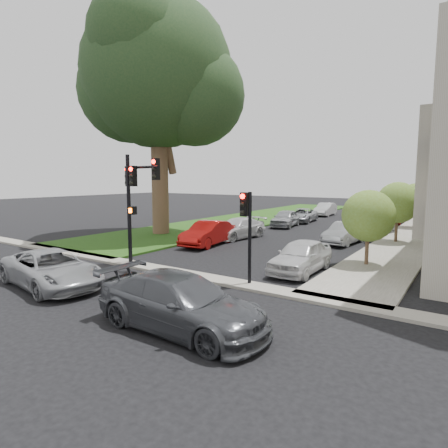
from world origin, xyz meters
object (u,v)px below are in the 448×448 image
Objects in this scene: car_parked_7 at (285,218)px; car_parked_0 at (301,256)px; small_tree_c at (416,199)px; traffic_signal_main at (135,189)px; car_parked_1 at (345,233)px; car_parked_5 at (208,233)px; small_tree_a at (368,216)px; car_cross_near at (51,269)px; car_parked_2 at (370,226)px; car_cross_far at (181,303)px; car_parked_3 at (387,218)px; small_tree_b at (398,203)px; eucalyptus at (157,73)px; traffic_signal_secondary at (247,221)px; car_parked_8 at (302,215)px; car_parked_4 at (396,214)px; car_parked_9 at (325,209)px; car_parked_6 at (237,228)px.

car_parked_0 is at bearing -71.21° from car_parked_7.
small_tree_c is at bearing 83.19° from car_parked_0.
traffic_signal_main is 13.97m from car_parked_1.
car_parked_5 is (-7.63, 3.16, 0.02)m from car_parked_0.
car_cross_near is at bearing -132.07° from small_tree_a.
car_cross_far is at bearing -82.34° from car_parked_2.
car_parked_3 is (-2.30, 17.06, -1.78)m from small_tree_a.
car_parked_1 is (6.78, 16.35, -0.02)m from car_cross_near.
small_tree_b is 20.86m from car_cross_near.
eucalyptus is 12.95m from traffic_signal_main.
car_cross_far is (0.70, -4.85, -1.84)m from traffic_signal_secondary.
small_tree_c is at bearing -4.29° from car_cross_far.
traffic_signal_main reaches higher than small_tree_c.
traffic_signal_main is 1.44× the size of traffic_signal_secondary.
traffic_signal_main is at bearing -124.54° from small_tree_b.
car_cross_near is at bearing -89.51° from traffic_signal_main.
small_tree_b is at bearing 42.94° from car_parked_1.
car_parked_3 is (-2.30, 0.64, -1.86)m from small_tree_c.
traffic_signal_secondary is (-3.21, -13.95, -0.07)m from small_tree_b.
car_parked_0 is at bearing 23.54° from traffic_signal_main.
small_tree_b reaches higher than car_parked_0.
car_parked_1 is 8.96m from car_parked_5.
car_parked_3 is 0.87× the size of car_parked_8.
small_tree_b reaches higher than car_parked_1.
car_parked_7 is at bearing 8.75° from car_cross_near.
car_parked_3 is at bearing 59.46° from car_parked_5.
car_parked_5 is 1.06× the size of car_parked_7.
eucalyptus is 3.19× the size of traffic_signal_main.
small_tree_b is at bearing -29.25° from car_parked_7.
car_parked_5 is at bearing 92.64° from traffic_signal_main.
small_tree_b is 1.08× the size of traffic_signal_secondary.
small_tree_a is at bearing -11.98° from car_cross_far.
small_tree_c reaches higher than car_parked_4.
car_parked_2 is at bearing 66.17° from traffic_signal_main.
car_parked_1 is at bearing 59.99° from traffic_signal_main.
car_parked_0 is at bearing -81.21° from car_parked_3.
small_tree_c is 1.03× the size of traffic_signal_secondary.
small_tree_c is 0.88× the size of car_parked_0.
car_parked_1 is 0.97× the size of car_parked_9.
car_parked_8 is at bearing -143.96° from car_parked_4.
car_parked_3 is at bearing 164.40° from small_tree_c.
car_parked_6 is 7.82m from car_parked_7.
small_tree_a reaches higher than car_cross_far.
car_parked_0 reaches higher than car_parked_9.
car_cross_far reaches higher than car_parked_4.
car_parked_0 reaches higher than car_parked_6.
car_parked_4 is at bearing 96.08° from small_tree_a.
car_cross_far is (-2.51, -10.91, -1.70)m from small_tree_a.
car_parked_5 is 1.07× the size of car_parked_9.
car_parked_0 is 9.99m from car_parked_6.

